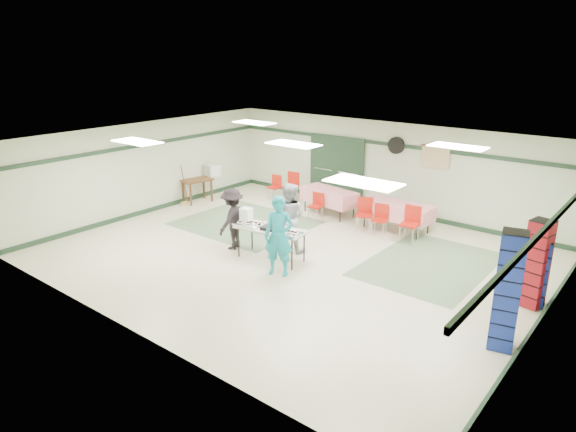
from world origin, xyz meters
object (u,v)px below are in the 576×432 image
Objects in this scene: chair_a at (380,216)px; chair_c at (411,220)px; chair_loose_a at (292,183)px; crate_stack_blue_a at (536,272)px; crate_stack_blue_b at (507,292)px; volunteer_teal at (279,236)px; broom at (184,184)px; office_printer at (212,170)px; serving_table at (271,230)px; dining_table_a at (397,210)px; chair_d at (317,203)px; volunteer_grey at (289,217)px; crate_stack_red at (537,264)px; printer_table at (197,182)px; volunteer_dark at (232,219)px; dining_table_b at (329,196)px; chair_loose_b at (275,185)px; chair_b at (365,211)px.

chair_c is at bearing -12.75° from chair_a.
crate_stack_blue_a reaches higher than chair_loose_a.
chair_c is at bearing 133.31° from crate_stack_blue_b.
volunteer_teal reaches higher than broom.
office_printer is at bearing -153.65° from chair_loose_a.
chair_c reaches higher than chair_a.
serving_table is 0.92× the size of dining_table_a.
chair_c is (0.86, 0.01, 0.07)m from chair_a.
chair_d is at bearing 165.78° from crate_stack_blue_a.
volunteer_grey reaches higher than chair_d.
volunteer_grey is 5.44m from crate_stack_red.
volunteer_teal reaches higher than chair_d.
chair_a is (-0.17, -0.57, -0.07)m from dining_table_a.
chair_c is 3.79m from crate_stack_red.
printer_table is at bearing -171.27° from chair_d.
dining_table_a is at bearing 133.96° from volunteer_dark.
dining_table_b is 4.15m from office_printer.
volunteer_teal is 1.40m from volunteer_grey.
crate_stack_blue_b is at bearing -50.82° from chair_c.
volunteer_grey is 5.52m from crate_stack_blue_b.
dining_table_b is 2.11m from chair_a.
crate_stack_red is (5.40, 1.38, 0.16)m from serving_table.
crate_stack_red reaches higher than dining_table_a.
office_printer is (-1.73, -1.14, 0.45)m from chair_loose_b.
crate_stack_blue_a is (4.06, -2.17, 0.10)m from dining_table_a.
chair_loose_a is at bearing 115.15° from serving_table.
volunteer_grey reaches higher than chair_a.
dining_table_b is at bearing -179.12° from dining_table_a.
printer_table is at bearing -149.57° from dining_table_b.
printer_table is at bearing -165.18° from dining_table_a.
crate_stack_red is at bearing -35.66° from chair_a.
crate_stack_red reaches higher than volunteer_grey.
chair_loose_b is 2.12m from office_printer.
volunteer_dark reaches higher than serving_table.
serving_table is 1.33× the size of crate_stack_blue_a.
chair_loose_a is (-3.82, 1.06, 0.06)m from chair_a.
volunteer_dark is at bearing -144.00° from chair_b.
chair_loose_a reaches higher than chair_loose_b.
crate_stack_blue_b reaches higher than crate_stack_red.
volunteer_dark is at bearing 176.36° from crate_stack_blue_b.
crate_stack_red reaches higher than dining_table_b.
volunteer_teal is 4.25m from dining_table_a.
volunteer_grey is 1.85× the size of chair_loose_a.
chair_loose_a is 0.57m from chair_loose_b.
chair_b is (1.55, -0.57, -0.01)m from dining_table_b.
volunteer_grey reaches higher than serving_table.
dining_table_b is (-2.20, -0.00, -0.00)m from dining_table_a.
chair_loose_b reaches higher than dining_table_b.
crate_stack_blue_b is (4.71, 0.06, 0.14)m from volunteer_teal.
dining_table_a is at bearing 150.70° from crate_stack_red.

